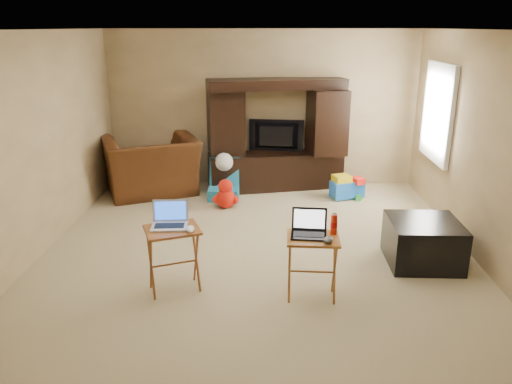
{
  "coord_description": "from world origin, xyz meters",
  "views": [
    {
      "loc": [
        0.16,
        -5.4,
        2.53
      ],
      "look_at": [
        0.0,
        -0.2,
        0.8
      ],
      "focal_mm": 35.0,
      "sensor_mm": 36.0,
      "label": 1
    }
  ],
  "objects_px": {
    "television": "(276,136)",
    "push_toy": "(347,186)",
    "water_bottle": "(334,224)",
    "ottoman": "(423,242)",
    "child_rocker": "(224,179)",
    "plush_toy": "(226,193)",
    "entertainment_center": "(276,135)",
    "tray_table_right": "(312,268)",
    "mouse_right": "(328,240)",
    "laptop_left": "(169,216)",
    "laptop_right": "(309,224)",
    "recliner": "(151,166)",
    "tray_table_left": "(174,260)",
    "mouse_left": "(190,229)"
  },
  "relations": [
    {
      "from": "laptop_right",
      "to": "plush_toy",
      "type": "bearing_deg",
      "value": 116.94
    },
    {
      "from": "tray_table_left",
      "to": "laptop_right",
      "type": "bearing_deg",
      "value": -25.68
    },
    {
      "from": "entertainment_center",
      "to": "laptop_left",
      "type": "xyz_separation_m",
      "value": [
        -1.06,
        -3.37,
        -0.1
      ]
    },
    {
      "from": "water_bottle",
      "to": "television",
      "type": "bearing_deg",
      "value": 98.55
    },
    {
      "from": "push_toy",
      "to": "ottoman",
      "type": "xyz_separation_m",
      "value": [
        0.53,
        -2.2,
        0.06
      ]
    },
    {
      "from": "entertainment_center",
      "to": "ottoman",
      "type": "height_order",
      "value": "entertainment_center"
    },
    {
      "from": "mouse_left",
      "to": "water_bottle",
      "type": "bearing_deg",
      "value": 1.79
    },
    {
      "from": "mouse_left",
      "to": "plush_toy",
      "type": "bearing_deg",
      "value": 87.43
    },
    {
      "from": "recliner",
      "to": "water_bottle",
      "type": "xyz_separation_m",
      "value": [
        2.49,
        -3.09,
        0.29
      ]
    },
    {
      "from": "child_rocker",
      "to": "water_bottle",
      "type": "distance_m",
      "value": 3.18
    },
    {
      "from": "entertainment_center",
      "to": "tray_table_left",
      "type": "xyz_separation_m",
      "value": [
        -1.03,
        -3.4,
        -0.55
      ]
    },
    {
      "from": "child_rocker",
      "to": "water_bottle",
      "type": "height_order",
      "value": "water_bottle"
    },
    {
      "from": "tray_table_right",
      "to": "push_toy",
      "type": "bearing_deg",
      "value": 77.56
    },
    {
      "from": "mouse_right",
      "to": "mouse_left",
      "type": "bearing_deg",
      "value": 173.11
    },
    {
      "from": "entertainment_center",
      "to": "water_bottle",
      "type": "relative_size",
      "value": 10.93
    },
    {
      "from": "television",
      "to": "plush_toy",
      "type": "relative_size",
      "value": 2.03
    },
    {
      "from": "entertainment_center",
      "to": "recliner",
      "type": "bearing_deg",
      "value": 176.85
    },
    {
      "from": "entertainment_center",
      "to": "television",
      "type": "height_order",
      "value": "entertainment_center"
    },
    {
      "from": "television",
      "to": "ottoman",
      "type": "height_order",
      "value": "television"
    },
    {
      "from": "child_rocker",
      "to": "laptop_left",
      "type": "bearing_deg",
      "value": -95.12
    },
    {
      "from": "television",
      "to": "water_bottle",
      "type": "xyz_separation_m",
      "value": [
        0.53,
        -3.5,
        -0.11
      ]
    },
    {
      "from": "laptop_left",
      "to": "laptop_right",
      "type": "xyz_separation_m",
      "value": [
        1.35,
        -0.12,
        -0.02
      ]
    },
    {
      "from": "water_bottle",
      "to": "ottoman",
      "type": "bearing_deg",
      "value": 33.33
    },
    {
      "from": "plush_toy",
      "to": "push_toy",
      "type": "height_order",
      "value": "plush_toy"
    },
    {
      "from": "ottoman",
      "to": "laptop_right",
      "type": "xyz_separation_m",
      "value": [
        -1.34,
        -0.78,
        0.52
      ]
    },
    {
      "from": "tray_table_left",
      "to": "television",
      "type": "bearing_deg",
      "value": 51.49
    },
    {
      "from": "television",
      "to": "push_toy",
      "type": "bearing_deg",
      "value": 158.24
    },
    {
      "from": "entertainment_center",
      "to": "recliner",
      "type": "distance_m",
      "value": 2.04
    },
    {
      "from": "entertainment_center",
      "to": "laptop_right",
      "type": "bearing_deg",
      "value": -98.12
    },
    {
      "from": "mouse_right",
      "to": "child_rocker",
      "type": "bearing_deg",
      "value": 112.36
    },
    {
      "from": "child_rocker",
      "to": "ottoman",
      "type": "height_order",
      "value": "child_rocker"
    },
    {
      "from": "ottoman",
      "to": "tray_table_left",
      "type": "distance_m",
      "value": 2.75
    },
    {
      "from": "tray_table_left",
      "to": "water_bottle",
      "type": "distance_m",
      "value": 1.61
    },
    {
      "from": "plush_toy",
      "to": "mouse_left",
      "type": "bearing_deg",
      "value": -92.57
    },
    {
      "from": "laptop_left",
      "to": "plush_toy",
      "type": "bearing_deg",
      "value": 77.3
    },
    {
      "from": "laptop_left",
      "to": "water_bottle",
      "type": "distance_m",
      "value": 1.59
    },
    {
      "from": "child_rocker",
      "to": "television",
      "type": "bearing_deg",
      "value": 38.86
    },
    {
      "from": "mouse_left",
      "to": "child_rocker",
      "type": "bearing_deg",
      "value": 89.14
    },
    {
      "from": "ottoman",
      "to": "water_bottle",
      "type": "bearing_deg",
      "value": -146.67
    },
    {
      "from": "ottoman",
      "to": "laptop_left",
      "type": "relative_size",
      "value": 2.2
    },
    {
      "from": "push_toy",
      "to": "ottoman",
      "type": "relative_size",
      "value": 0.66
    },
    {
      "from": "tray_table_right",
      "to": "mouse_right",
      "type": "height_order",
      "value": "mouse_right"
    },
    {
      "from": "entertainment_center",
      "to": "ottoman",
      "type": "distance_m",
      "value": 3.22
    },
    {
      "from": "plush_toy",
      "to": "ottoman",
      "type": "bearing_deg",
      "value": -35.95
    },
    {
      "from": "recliner",
      "to": "plush_toy",
      "type": "relative_size",
      "value": 3.14
    },
    {
      "from": "push_toy",
      "to": "tray_table_right",
      "type": "distance_m",
      "value": 3.11
    },
    {
      "from": "entertainment_center",
      "to": "mouse_left",
      "type": "xyz_separation_m",
      "value": [
        -0.84,
        -3.47,
        -0.19
      ]
    },
    {
      "from": "recliner",
      "to": "water_bottle",
      "type": "bearing_deg",
      "value": 105.05
    },
    {
      "from": "child_rocker",
      "to": "plush_toy",
      "type": "distance_m",
      "value": 0.44
    },
    {
      "from": "ottoman",
      "to": "water_bottle",
      "type": "xyz_separation_m",
      "value": [
        -1.1,
        -0.72,
        0.49
      ]
    }
  ]
}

